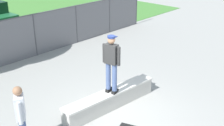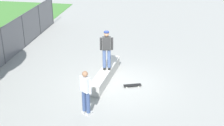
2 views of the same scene
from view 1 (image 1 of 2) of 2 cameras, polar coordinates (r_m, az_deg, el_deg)
ground_plane at (r=8.68m, az=1.25°, el=-10.95°), size 80.00×80.00×0.00m
concrete_ledge at (r=9.03m, az=-0.30°, el=-7.32°), size 3.45×0.82×0.56m
skateboarder at (r=8.40m, az=-0.12°, el=0.25°), size 0.35×0.59×1.84m
chainlink_fence at (r=12.74m, az=-19.88°, el=4.40°), size 17.28×0.07×1.95m
bystander at (r=7.26m, az=-17.78°, el=-10.23°), size 0.42×0.53×1.82m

